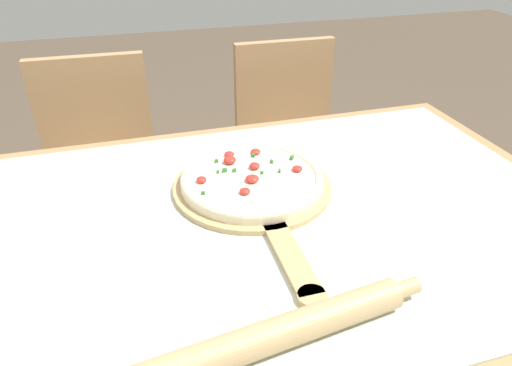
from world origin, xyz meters
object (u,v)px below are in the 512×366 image
object	(u,v)px
pizza_peel	(255,191)
chair_left	(103,169)
chair_right	(289,144)
pizza	(252,178)
rolling_pin	(277,334)

from	to	relation	value
pizza_peel	chair_left	world-z (taller)	chair_left
chair_left	chair_right	bearing A→B (deg)	1.28
pizza	chair_right	bearing A→B (deg)	63.09
pizza	chair_right	world-z (taller)	chair_right
rolling_pin	pizza	bearing A→B (deg)	78.91
pizza_peel	chair_right	bearing A→B (deg)	63.90
chair_left	rolling_pin	bearing A→B (deg)	-74.23
pizza	chair_right	xyz separation A→B (m)	(0.34, 0.67, -0.29)
pizza_peel	pizza	world-z (taller)	pizza
chair_left	chair_right	distance (m)	0.70
chair_left	chair_right	xyz separation A→B (m)	(0.70, 0.00, 0.00)
pizza	rolling_pin	size ratio (longest dim) A/B	0.64
pizza_peel	pizza	bearing A→B (deg)	90.36
pizza_peel	chair_right	xyz separation A→B (m)	(0.34, 0.69, -0.27)
pizza	chair_left	size ratio (longest dim) A/B	0.35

